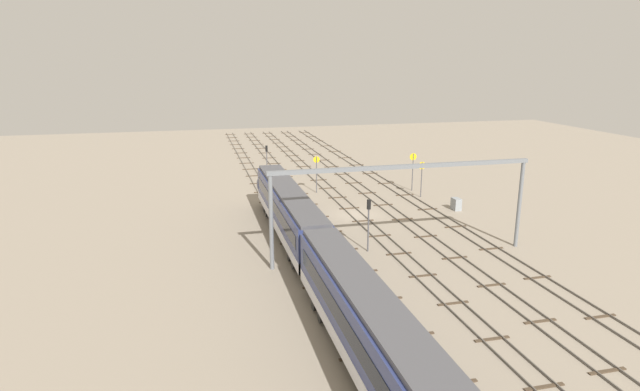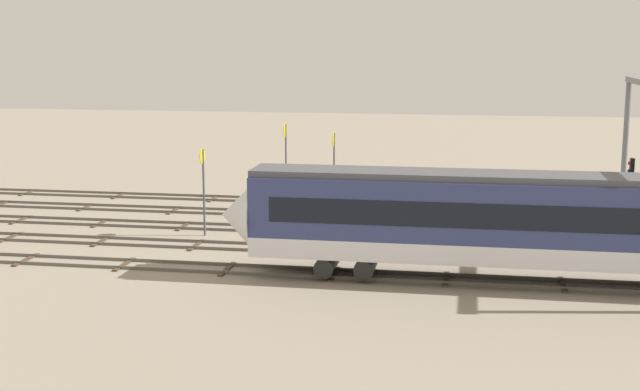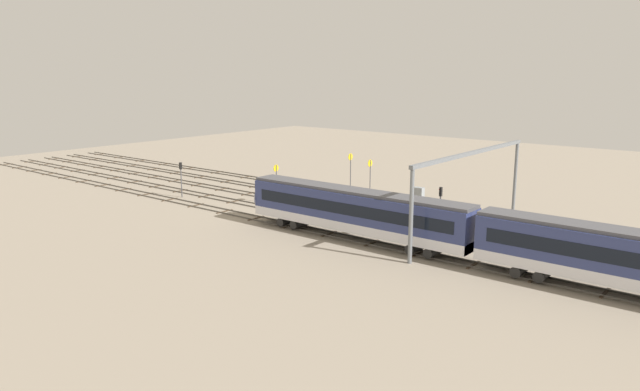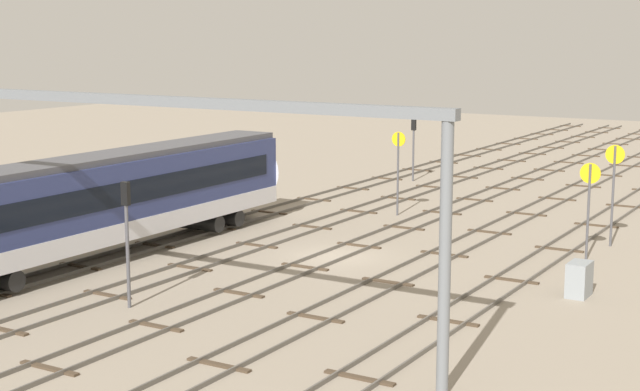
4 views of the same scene
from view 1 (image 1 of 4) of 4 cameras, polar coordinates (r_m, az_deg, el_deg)
ground_plane at (r=59.61m, az=3.94°, el=-2.09°), size 159.46×159.46×0.00m
track_near_foreground at (r=62.77m, az=11.63°, el=-1.44°), size 143.46×2.40×0.16m
track_second_near at (r=61.04m, az=7.89°, el=-1.73°), size 143.46×2.40×0.16m
track_middle at (r=59.59m, az=3.94°, el=-2.03°), size 143.46×2.40×0.16m
track_second_far at (r=58.44m, az=-0.19°, el=-2.33°), size 143.46×2.40×0.16m
track_with_train at (r=57.60m, az=-4.46°, el=-2.63°), size 143.46×2.40×0.16m
train at (r=29.68m, az=5.39°, el=-14.59°), size 75.20×3.24×4.80m
overhead_gantry at (r=45.65m, az=9.10°, el=1.14°), size 0.40×23.77×8.40m
speed_sign_near_foreground at (r=67.66m, az=11.01°, el=2.33°), size 0.14×0.96×4.56m
speed_sign_mid_trackside at (r=70.75m, az=10.08°, el=3.15°), size 0.14×0.94×5.07m
speed_sign_far_trackside at (r=68.52m, az=-0.38°, el=2.84°), size 0.14×0.85×4.88m
signal_light_trackside_approach at (r=47.56m, az=5.31°, el=-2.45°), size 0.31×0.32×4.92m
signal_light_trackside_departure at (r=79.50m, az=-5.83°, el=4.31°), size 0.31×0.32×4.56m
relay_cabinet at (r=63.19m, az=14.60°, el=-0.91°), size 1.30×0.81×1.41m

